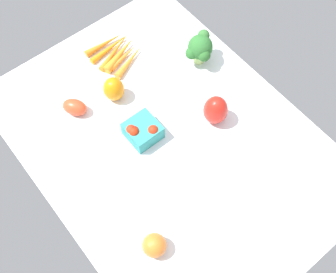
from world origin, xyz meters
The scene contains 8 objects.
tablecloth centered at (0.00, 0.00, 1.00)cm, with size 104.00×76.00×2.00cm, color white.
berry_basket centered at (-5.83, -5.16, 5.16)cm, with size 9.29×9.29×6.63cm.
carrot_bunch centered at (-35.61, 7.28, 3.22)cm, with size 16.22×17.72×2.99cm.
broccoli_head centered at (-16.57, 26.50, 8.39)cm, with size 9.12×9.91×10.70cm.
bell_pepper_orange centered at (-22.45, -3.30, 6.19)cm, with size 6.56×6.56×8.37cm, color orange.
roma_tomato centered at (-25.50, -15.86, 4.53)cm, with size 7.69×5.06×5.06cm, color #E64928.
heirloom_tomato_orange centered at (22.88, -22.99, 5.21)cm, with size 6.43×6.43×6.43cm, color orange.
bell_pepper_red centered at (3.21, 15.47, 7.12)cm, with size 7.31×7.31×10.24cm, color red.
Camera 1 is at (45.80, -37.04, 114.05)cm, focal length 45.44 mm.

